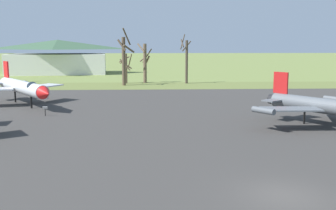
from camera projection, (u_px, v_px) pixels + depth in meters
ground_plane at (283, 197)px, 19.09m from camera, size 600.00×600.00×0.00m
asphalt_apron at (221, 125)px, 35.81m from camera, size 108.69×56.48×0.05m
grass_verge_strip at (186, 86)px, 69.60m from camera, size 168.69×12.00×0.06m
jet_fighter_front_right at (333, 107)px, 33.86m from camera, size 11.94×13.10×4.67m
jet_fighter_rear_center at (23, 87)px, 46.73m from camera, size 11.26×14.08×5.09m
info_placard_rear_center at (45, 110)px, 40.18m from camera, size 0.54×0.31×1.03m
bare_tree_left_of_center at (124, 58)px, 68.89m from camera, size 3.05×2.27×10.07m
bare_tree_center at (126, 66)px, 72.87m from camera, size 2.58×2.62×5.58m
bare_tree_right_of_center at (145, 62)px, 73.86m from camera, size 2.85×2.86×7.46m
bare_tree_far_right at (186, 59)px, 72.61m from camera, size 2.15×2.31×9.12m
visitor_building at (58, 57)px, 97.64m from camera, size 25.64×16.55×8.35m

